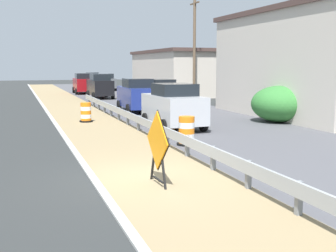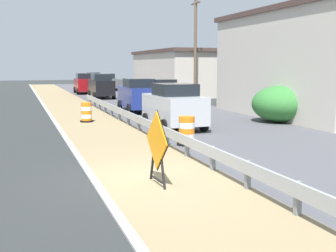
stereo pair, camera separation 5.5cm
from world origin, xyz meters
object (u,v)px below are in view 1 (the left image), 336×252
object	(u,v)px
warning_sign_diamond	(158,144)
traffic_barrel_mid	(86,113)
car_trailing_far_lane	(100,86)
traffic_barrel_close	(168,121)
car_distant_a	(93,79)
utility_pole_mid	(194,48)
traffic_barrel_nearest	(187,132)
car_distant_b	(174,106)
car_lead_near_lane	(84,83)
car_lead_far_lane	(137,95)
car_trailing_near_lane	(162,92)
car_mid_far_lane	(106,82)

from	to	relation	value
warning_sign_diamond	traffic_barrel_mid	distance (m)	12.91
traffic_barrel_mid	car_trailing_far_lane	xyz separation A→B (m)	(3.77, 16.42, 0.64)
traffic_barrel_close	car_trailing_far_lane	size ratio (longest dim) A/B	0.24
car_distant_a	utility_pole_mid	distance (m)	30.33
traffic_barrel_nearest	car_distant_b	xyz separation A→B (m)	(1.01, 4.25, 0.57)
car_lead_near_lane	car_lead_far_lane	world-z (taller)	same
traffic_barrel_mid	car_lead_far_lane	size ratio (longest dim) A/B	0.23
car_distant_b	utility_pole_mid	size ratio (longest dim) A/B	0.48
car_lead_near_lane	car_distant_a	distance (m)	18.23
car_trailing_near_lane	traffic_barrel_nearest	bearing A→B (deg)	-16.89
car_lead_near_lane	car_trailing_near_lane	bearing A→B (deg)	-164.60
car_lead_near_lane	car_mid_far_lane	size ratio (longest dim) A/B	1.14
car_trailing_near_lane	utility_pole_mid	xyz separation A→B (m)	(3.87, 2.93, 3.48)
traffic_barrel_close	car_mid_far_lane	distance (m)	33.37
car_lead_near_lane	car_trailing_near_lane	distance (m)	15.46
car_trailing_near_lane	utility_pole_mid	size ratio (longest dim) A/B	0.53
traffic_barrel_close	utility_pole_mid	world-z (taller)	utility_pole_mid
car_distant_a	car_distant_b	world-z (taller)	car_distant_b
car_lead_far_lane	car_distant_b	xyz separation A→B (m)	(-0.36, -7.89, -0.00)
car_lead_near_lane	utility_pole_mid	xyz separation A→B (m)	(7.53, -12.09, 3.38)
traffic_barrel_mid	car_trailing_near_lane	xyz separation A→B (m)	(7.04, 8.50, 0.50)
traffic_barrel_mid	car_trailing_far_lane	bearing A→B (deg)	77.08
traffic_barrel_nearest	car_distant_a	bearing A→B (deg)	84.56
traffic_barrel_nearest	car_distant_b	world-z (taller)	car_distant_b
traffic_barrel_nearest	car_lead_far_lane	size ratio (longest dim) A/B	0.24
traffic_barrel_nearest	car_trailing_near_lane	distance (m)	17.13
car_lead_near_lane	car_distant_b	world-z (taller)	car_lead_near_lane
traffic_barrel_nearest	car_mid_far_lane	bearing A→B (deg)	83.46
car_mid_far_lane	car_distant_a	xyz separation A→B (m)	(0.50, 12.75, -0.03)
warning_sign_diamond	car_distant_b	size ratio (longest dim) A/B	0.46
traffic_barrel_nearest	car_trailing_near_lane	bearing A→B (deg)	74.79
car_mid_far_lane	utility_pole_mid	distance (m)	17.99
traffic_barrel_nearest	traffic_barrel_close	distance (m)	3.48
warning_sign_diamond	car_distant_a	size ratio (longest dim) A/B	0.43
traffic_barrel_mid	car_trailing_far_lane	size ratio (longest dim) A/B	0.23
traffic_barrel_nearest	car_trailing_far_lane	world-z (taller)	car_trailing_far_lane
traffic_barrel_close	car_lead_far_lane	distance (m)	8.75
traffic_barrel_nearest	car_lead_far_lane	distance (m)	12.23
traffic_barrel_close	utility_pole_mid	bearing A→B (deg)	63.77
car_trailing_far_lane	utility_pole_mid	xyz separation A→B (m)	(7.15, -5.00, 3.35)
car_distant_b	car_lead_far_lane	bearing A→B (deg)	-4.18
car_lead_far_lane	car_mid_far_lane	bearing A→B (deg)	-4.83
warning_sign_diamond	car_mid_far_lane	distance (m)	42.05
car_lead_far_lane	utility_pole_mid	bearing A→B (deg)	-41.97
traffic_barrel_nearest	car_distant_a	size ratio (longest dim) A/B	0.24
traffic_barrel_close	traffic_barrel_mid	world-z (taller)	traffic_barrel_close
car_trailing_near_lane	car_distant_b	size ratio (longest dim) A/B	1.11
traffic_barrel_close	car_lead_far_lane	size ratio (longest dim) A/B	0.23
car_lead_near_lane	traffic_barrel_mid	bearing A→B (deg)	173.53
traffic_barrel_nearest	car_trailing_near_lane	size ratio (longest dim) A/B	0.24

